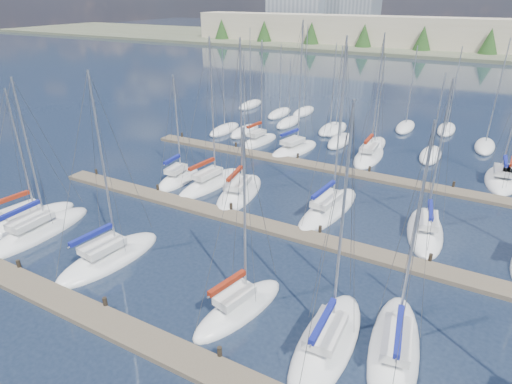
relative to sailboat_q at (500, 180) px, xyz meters
The scene contains 22 objects.
ground 29.45m from the sailboat_q, 122.49° to the left, with size 400.00×400.00×0.00m, color #1F2B3F.
dock_near 36.73m from the sailboat_q, 115.52° to the right, with size 44.00×1.93×1.10m.
dock_mid 24.84m from the sailboat_q, 129.57° to the right, with size 44.00×1.93×1.10m.
dock_far 16.64m from the sailboat_q, 161.99° to the right, with size 44.00×1.93×1.10m.
sailboat_q is the anchor object (origin of this frame).
sailboat_p 13.18m from the sailboat_q, behind, with size 2.98×8.37×14.03m.
sailboat_d 31.37m from the sailboat_q, 114.21° to the right, with size 3.68×7.32×11.76m.
sailboat_l 14.72m from the sailboat_q, 109.01° to the right, with size 4.04×8.51×12.45m.
sailboat_n 26.56m from the sailboat_q, behind, with size 3.09×7.21×12.84m.
sailboat_a 43.33m from the sailboat_q, 140.36° to the right, with size 3.39×8.13×11.46m.
sailboat_k 18.94m from the sailboat_q, 131.87° to the right, with size 3.69×10.17×14.87m.
sailboat_i 28.46m from the sailboat_q, 149.72° to the right, with size 3.47×9.06×14.37m.
sailboat_r 0.68m from the sailboat_q, 19.24° to the left, with size 2.51×7.42×12.22m.
sailboat_b 42.13m from the sailboat_q, 137.49° to the right, with size 2.96×9.20×12.57m.
sailboat_e 29.59m from the sailboat_q, 104.52° to the right, with size 2.99×8.70×13.68m.
sailboat_o 21.52m from the sailboat_q, behind, with size 4.59×8.55×15.10m.
sailboat_h 31.76m from the sailboat_q, 151.73° to the right, with size 2.91×6.47×10.97m.
sailboat_f 27.82m from the sailboat_q, 98.62° to the right, with size 3.82×9.34×12.94m.
sailboat_c 36.90m from the sailboat_q, 129.63° to the right, with size 4.05×8.50×13.63m.
sailboat_j 25.74m from the sailboat_q, 144.78° to the right, with size 4.50×9.07×14.45m.
distant_boats 21.92m from the sailboat_q, 156.89° to the left, with size 36.93×20.75×13.30m.
shoreline 118.47m from the sailboat_q, 104.25° to the left, with size 400.00×60.00×38.00m.
Camera 1 is at (13.34, -10.30, 16.99)m, focal length 30.00 mm.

